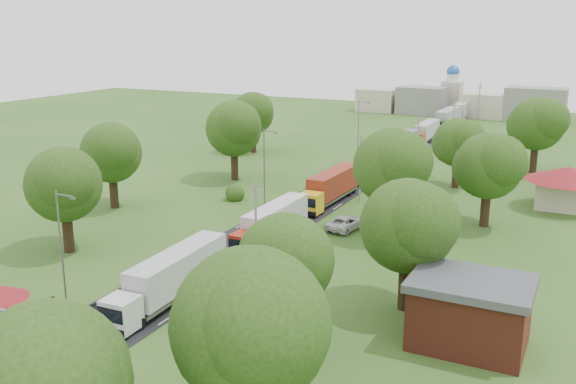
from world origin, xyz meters
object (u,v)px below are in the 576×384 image
Objects in this scene: guard_booth at (0,301)px; car_lane_front at (99,312)px; truck_0 at (171,277)px; car_lane_mid at (143,274)px; pedestrian_near at (36,358)px; boom_barrier at (57,331)px; info_sign at (390,161)px.

guard_booth reaches higher than car_lane_front.
truck_0 reaches higher than guard_booth.
car_lane_mid is (-4.88, 2.29, -1.45)m from truck_0.
guard_booth is 8.31m from pedestrian_near.
info_sign is (6.56, 60.00, 2.11)m from boom_barrier.
car_lane_front is 7.62m from pedestrian_near.
guard_booth is 2.77× the size of pedestrian_near.
boom_barrier is 10.31m from truck_0.
car_lane_mid is at bearing -82.94° from car_lane_front.
car_lane_mid is at bearing 85.58° from pedestrian_near.
boom_barrier is at bearing -108.45° from truck_0.
car_lane_front is (-6.20, -55.97, -2.22)m from info_sign.
car_lane_mid is (-8.20, -48.00, -2.27)m from info_sign.
guard_booth is at bearing 68.13° from car_lane_mid.
boom_barrier is 3.84m from pedestrian_near.
guard_booth is 61.27m from info_sign.
pedestrian_near is (-1.67, -13.21, -1.39)m from truck_0.
boom_barrier is 2.25× the size of info_sign.
truck_0 reaches higher than car_lane_front.
info_sign is (12.40, 60.00, 0.84)m from guard_booth.
car_lane_front is at bearing 101.50° from car_lane_mid.
guard_booth is 13.29m from truck_0.
info_sign reaches higher than pedestrian_near.
car_lane_front is at bearing 83.02° from pedestrian_near.
truck_0 is at bearing -123.92° from car_lane_front.
info_sign is at bearing 83.76° from boom_barrier.
guard_booth is at bearing -133.09° from truck_0.
car_lane_mid is at bearing 154.83° from truck_0.
pedestrian_near is at bearing 99.12° from car_lane_mid.
info_sign is at bearing 69.38° from pedestrian_near.
car_lane_mid is 2.81× the size of pedestrian_near.
info_sign is 0.90× the size of car_lane_front.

